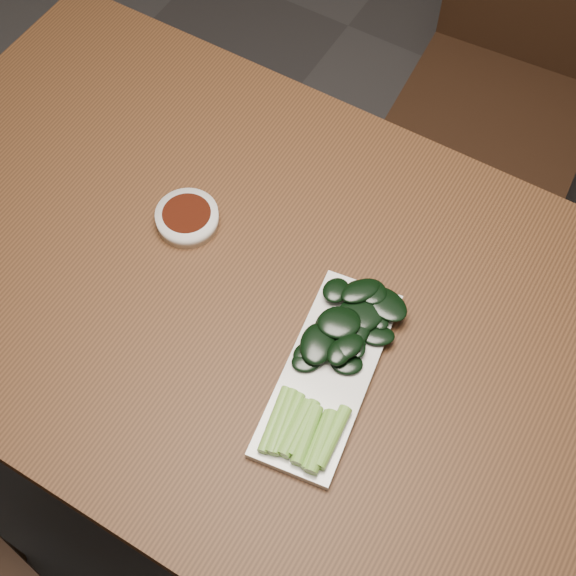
# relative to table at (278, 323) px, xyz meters

# --- Properties ---
(ground) EXTENTS (6.00, 6.00, 0.00)m
(ground) POSITION_rel_table_xyz_m (0.00, 0.00, -0.68)
(ground) COLOR #333030
(ground) RESTS_ON ground
(table) EXTENTS (1.40, 0.80, 0.75)m
(table) POSITION_rel_table_xyz_m (0.00, 0.00, 0.00)
(table) COLOR #432613
(table) RESTS_ON ground
(chair_far) EXTENTS (0.45, 0.45, 0.89)m
(chair_far) POSITION_rel_table_xyz_m (0.07, 0.88, -0.19)
(chair_far) COLOR black
(chair_far) RESTS_ON ground
(sauce_bowl) EXTENTS (0.10, 0.10, 0.03)m
(sauce_bowl) POSITION_rel_table_xyz_m (-0.19, 0.05, 0.09)
(sauce_bowl) COLOR silver
(sauce_bowl) RESTS_ON table
(serving_plate) EXTENTS (0.16, 0.32, 0.01)m
(serving_plate) POSITION_rel_table_xyz_m (0.12, -0.07, 0.08)
(serving_plate) COLOR silver
(serving_plate) RESTS_ON table
(gai_lan) EXTENTS (0.14, 0.31, 0.03)m
(gai_lan) POSITION_rel_table_xyz_m (0.12, -0.05, 0.10)
(gai_lan) COLOR #6EA338
(gai_lan) RESTS_ON serving_plate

